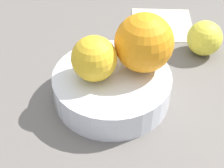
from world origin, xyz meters
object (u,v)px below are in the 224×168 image
(fruit_bowl, at_px, (112,87))
(orange_in_bowl_1, at_px, (94,59))
(orange_in_bowl_0, at_px, (144,43))
(orange_loose_0, at_px, (205,38))
(folded_napkin, at_px, (162,24))

(fruit_bowl, bearing_deg, orange_in_bowl_1, 102.85)
(fruit_bowl, bearing_deg, orange_in_bowl_0, -59.20)
(orange_loose_0, bearing_deg, fruit_bowl, 132.00)
(orange_in_bowl_1, bearing_deg, orange_loose_0, -51.17)
(folded_napkin, bearing_deg, orange_in_bowl_0, 170.21)
(orange_in_bowl_0, distance_m, orange_loose_0, 0.16)
(orange_in_bowl_0, xyz_separation_m, folded_napkin, (0.19, -0.03, -0.09))
(fruit_bowl, xyz_separation_m, orange_in_bowl_1, (-0.01, 0.02, 0.06))
(folded_napkin, bearing_deg, fruit_bowl, 160.68)
(fruit_bowl, distance_m, orange_loose_0, 0.20)
(fruit_bowl, distance_m, orange_in_bowl_1, 0.06)
(fruit_bowl, xyz_separation_m, orange_in_bowl_0, (0.03, -0.04, 0.07))
(orange_loose_0, relative_size, folded_napkin, 0.51)
(fruit_bowl, height_order, orange_in_bowl_1, orange_in_bowl_1)
(fruit_bowl, xyz_separation_m, orange_loose_0, (0.14, -0.15, 0.01))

